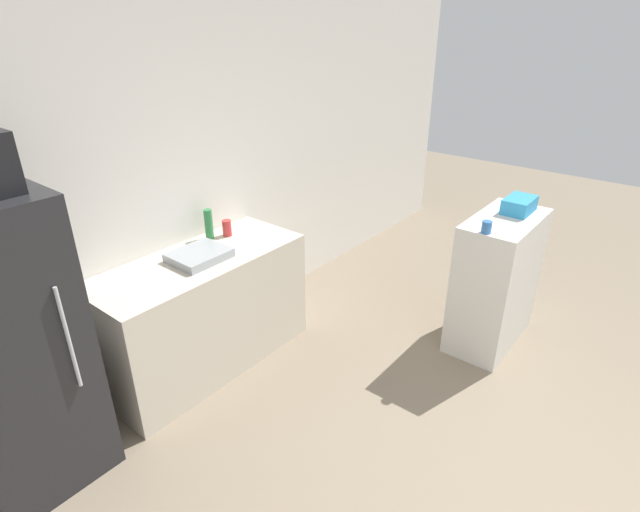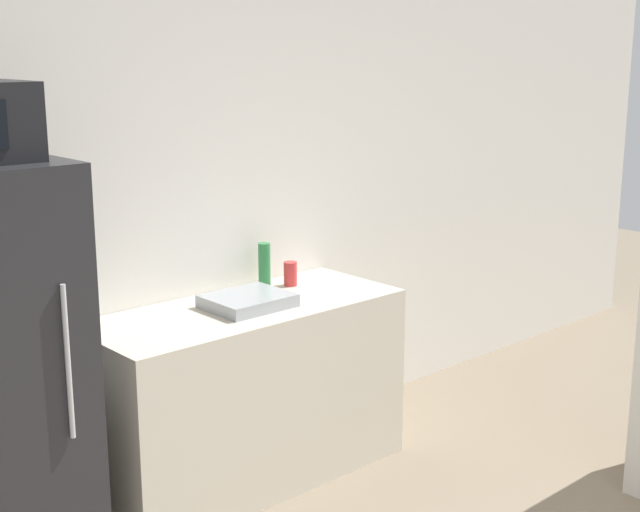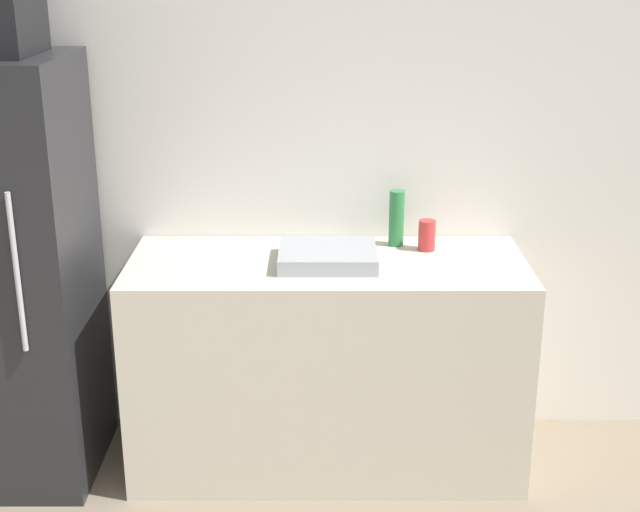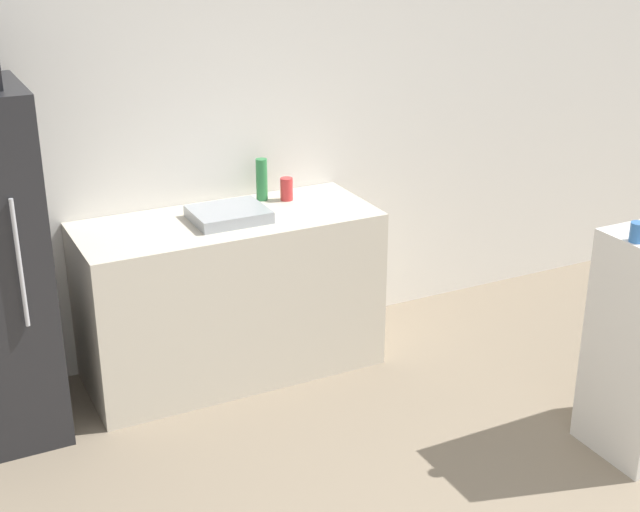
# 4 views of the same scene
# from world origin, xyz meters

# --- Properties ---
(wall_back) EXTENTS (8.00, 0.06, 2.60)m
(wall_back) POSITION_xyz_m (0.00, 3.13, 1.30)
(wall_back) COLOR white
(wall_back) RESTS_ON ground_plane
(refrigerator) EXTENTS (0.65, 0.64, 1.68)m
(refrigerator) POSITION_xyz_m (-1.26, 2.74, 0.84)
(refrigerator) COLOR #232326
(refrigerator) RESTS_ON ground_plane
(counter) EXTENTS (1.56, 0.63, 0.88)m
(counter) POSITION_xyz_m (0.01, 2.78, 0.44)
(counter) COLOR beige
(counter) RESTS_ON ground_plane
(sink_basin) EXTENTS (0.38, 0.32, 0.06)m
(sink_basin) POSITION_xyz_m (0.01, 2.76, 0.91)
(sink_basin) COLOR #9EA3A8
(sink_basin) RESTS_ON counter
(bottle_tall) EXTENTS (0.06, 0.06, 0.23)m
(bottle_tall) POSITION_xyz_m (0.29, 2.99, 0.99)
(bottle_tall) COLOR #2D7F42
(bottle_tall) RESTS_ON counter
(bottle_short) EXTENTS (0.07, 0.07, 0.12)m
(bottle_short) POSITION_xyz_m (0.41, 2.92, 0.94)
(bottle_short) COLOR red
(bottle_short) RESTS_ON counter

